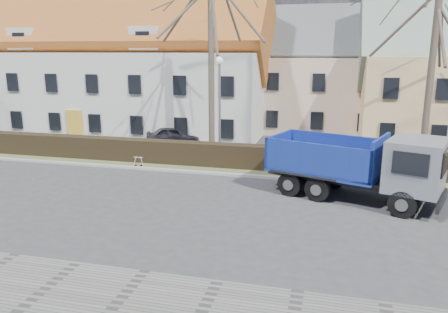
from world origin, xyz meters
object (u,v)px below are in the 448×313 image
(dump_truck, at_px, (347,164))
(streetlight, at_px, (220,111))
(parked_car_a, at_px, (174,136))
(cart_frame, at_px, (135,161))

(dump_truck, bearing_deg, streetlight, 165.96)
(dump_truck, distance_m, streetlight, 8.44)
(dump_truck, relative_size, streetlight, 1.25)
(streetlight, height_order, parked_car_a, streetlight)
(dump_truck, relative_size, cart_frame, 10.06)
(streetlight, bearing_deg, parked_car_a, 136.39)
(dump_truck, bearing_deg, parked_car_a, 161.58)
(cart_frame, bearing_deg, parked_car_a, 89.68)
(streetlight, bearing_deg, dump_truck, -33.14)
(dump_truck, height_order, streetlight, streetlight)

